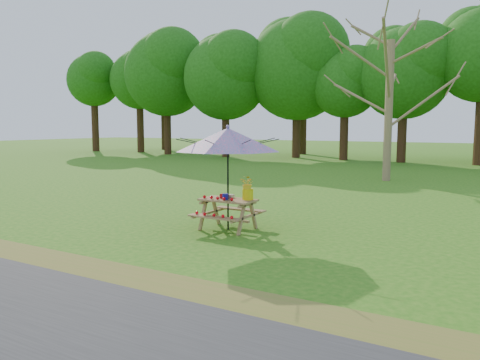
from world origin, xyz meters
The scene contains 8 objects.
ground centered at (0.00, 0.00, 0.00)m, with size 120.00×120.00×0.00m, color #287015.
drygrass_strip centered at (0.00, -2.80, 0.00)m, with size 120.00×1.20×0.01m, color olive.
treeline centered at (0.00, 22.00, 8.00)m, with size 60.00×12.00×16.00m, color #1C570E, non-canonical shape.
picnic_table centered at (2.20, 0.84, 0.33)m, with size 1.20×1.32×0.67m.
patio_umbrella centered at (2.20, 0.84, 1.95)m, with size 2.63×2.63×2.26m.
produce_bins centered at (2.14, 0.85, 0.72)m, with size 0.26×0.42×0.13m.
tomatoes_row centered at (2.05, 0.66, 0.71)m, with size 0.77×0.13×0.07m, color red, non-canonical shape.
flower_bucket centered at (2.62, 0.97, 0.95)m, with size 0.37×0.34×0.52m.
Camera 1 is at (7.43, -7.65, 2.24)m, focal length 35.00 mm.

